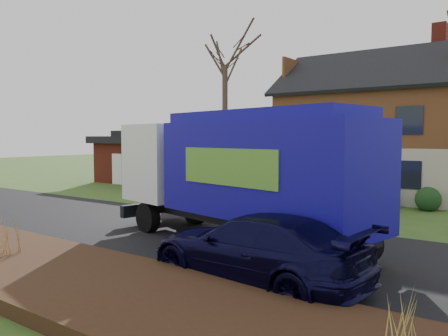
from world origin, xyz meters
The scene contains 11 objects.
ground centered at (0.00, 0.00, 0.00)m, with size 120.00×120.00×0.00m, color #33511B.
road centered at (0.00, 0.00, 0.01)m, with size 80.00×7.00×0.02m, color black.
mulch_verge centered at (0.00, -5.30, 0.15)m, with size 80.00×3.50×0.30m, color black.
main_house centered at (1.49, 13.91, 4.03)m, with size 12.95×8.95×9.26m.
ranch_house centered at (-12.00, 13.00, 1.81)m, with size 9.80×8.20×3.70m.
garbage_truck centered at (2.17, -0.26, 2.28)m, with size 9.53×4.41×3.95m.
silver_sedan centered at (-1.74, 3.47, 0.71)m, with size 1.51×4.34×1.43m, color #A7A9AF.
navy_wagon centered at (4.26, -2.80, 0.76)m, with size 2.14×5.26×1.53m, color black.
tree_front_west centered at (-4.12, 8.02, 7.98)m, with size 3.26×3.26×9.68m.
grass_clump_mid centered at (-1.44, -5.31, 0.80)m, with size 0.36×0.30×1.01m.
grass_clump_east centered at (7.91, -5.06, 0.74)m, with size 0.35×0.29×0.87m.
Camera 1 is at (9.16, -11.00, 3.21)m, focal length 35.00 mm.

